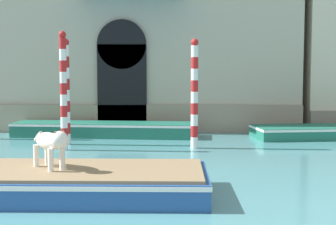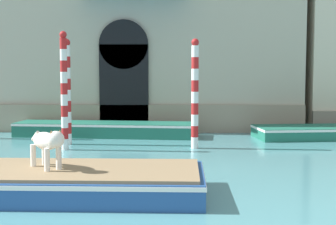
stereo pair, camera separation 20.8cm
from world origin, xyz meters
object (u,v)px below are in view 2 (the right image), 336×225
at_px(boat_foreground, 38,180).
at_px(boat_moored_near_palazzo, 106,129).
at_px(mooring_pole_0, 64,90).
at_px(mooring_pole_2, 195,93).
at_px(mooring_pole_3, 68,91).
at_px(dog_on_deck, 47,142).

xyz_separation_m(boat_foreground, boat_moored_near_palazzo, (0.04, 8.35, -0.01)).
relative_size(mooring_pole_0, mooring_pole_2, 1.06).
bearing_deg(mooring_pole_3, mooring_pole_2, -9.83).
height_order(dog_on_deck, mooring_pole_2, mooring_pole_2).
bearing_deg(boat_moored_near_palazzo, dog_on_deck, -83.68).
distance_m(boat_foreground, mooring_pole_3, 6.60).
bearing_deg(mooring_pole_3, mooring_pole_0, -81.78).
relative_size(mooring_pole_0, mooring_pole_3, 1.04).
distance_m(mooring_pole_0, mooring_pole_3, 1.12).
bearing_deg(boat_foreground, mooring_pole_3, 98.95).
height_order(dog_on_deck, mooring_pole_0, mooring_pole_0).
bearing_deg(boat_foreground, mooring_pole_0, 98.93).
relative_size(boat_foreground, mooring_pole_3, 1.87).
relative_size(dog_on_deck, mooring_pole_3, 0.28).
bearing_deg(dog_on_deck, mooring_pole_3, 148.53).
distance_m(boat_moored_near_palazzo, mooring_pole_0, 3.54).
xyz_separation_m(dog_on_deck, mooring_pole_2, (3.03, 5.70, 0.69)).
distance_m(boat_foreground, boat_moored_near_palazzo, 8.35).
xyz_separation_m(mooring_pole_0, mooring_pole_3, (-0.16, 1.11, -0.08)).
bearing_deg(mooring_pole_2, boat_moored_near_palazzo, 139.95).
bearing_deg(dog_on_deck, boat_moored_near_palazzo, 139.82).
height_order(boat_foreground, boat_moored_near_palazzo, boat_foreground).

